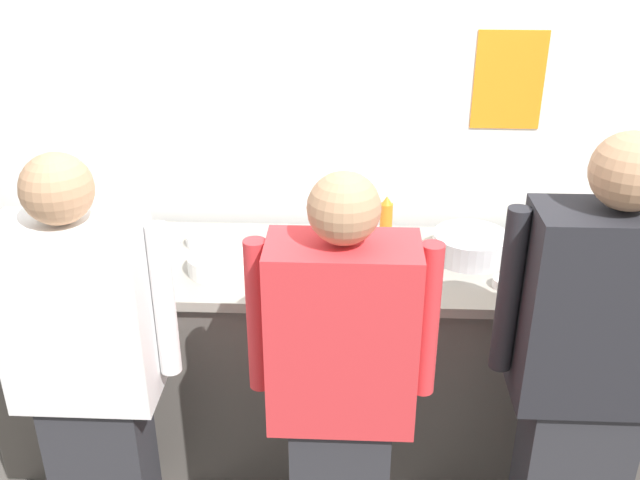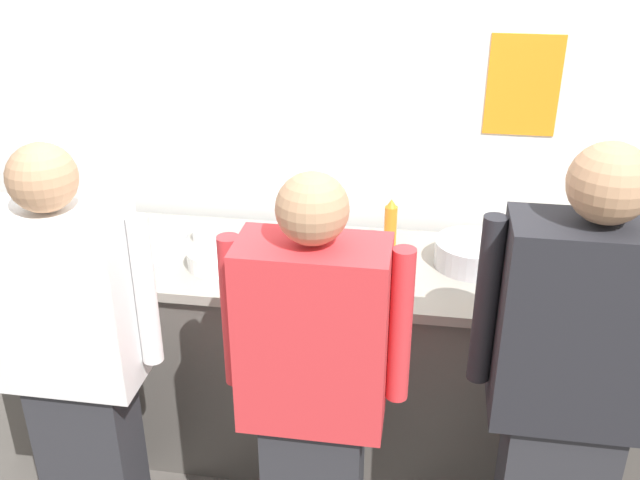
{
  "view_description": "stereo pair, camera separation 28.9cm",
  "coord_description": "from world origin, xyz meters",
  "px_view_note": "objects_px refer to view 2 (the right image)",
  "views": [
    {
      "loc": [
        0.1,
        -2.21,
        2.28
      ],
      "look_at": [
        -0.03,
        0.39,
        1.01
      ],
      "focal_mm": 40.15,
      "sensor_mm": 36.0,
      "label": 1
    },
    {
      "loc": [
        0.38,
        -2.18,
        2.28
      ],
      "look_at": [
        -0.03,
        0.39,
        1.01
      ],
      "focal_mm": 40.15,
      "sensor_mm": 36.0,
      "label": 2
    }
  ],
  "objects_px": {
    "squeeze_bottle_spare": "(391,223)",
    "sheet_tray": "(116,243)",
    "plate_stack_rear": "(321,243)",
    "ramekin_red_sauce": "(502,293)",
    "ramekin_orange_sauce": "(204,234)",
    "chef_near_left": "(75,360)",
    "squeeze_bottle_secondary": "(578,239)",
    "squeeze_bottle_primary": "(347,251)",
    "chef_center": "(313,397)",
    "mixing_bowl_steel": "(473,253)",
    "plate_stack_front": "(216,258)",
    "chef_far_right": "(569,394)"
  },
  "relations": [
    {
      "from": "chef_near_left",
      "to": "plate_stack_front",
      "type": "relative_size",
      "value": 6.97
    },
    {
      "from": "ramekin_orange_sauce",
      "to": "ramekin_red_sauce",
      "type": "bearing_deg",
      "value": -13.75
    },
    {
      "from": "chef_center",
      "to": "ramekin_red_sauce",
      "type": "bearing_deg",
      "value": 43.52
    },
    {
      "from": "chef_far_right",
      "to": "ramekin_orange_sauce",
      "type": "height_order",
      "value": "chef_far_right"
    },
    {
      "from": "squeeze_bottle_secondary",
      "to": "ramekin_orange_sauce",
      "type": "relative_size",
      "value": 2.11
    },
    {
      "from": "squeeze_bottle_primary",
      "to": "ramekin_orange_sauce",
      "type": "height_order",
      "value": "squeeze_bottle_primary"
    },
    {
      "from": "squeeze_bottle_spare",
      "to": "squeeze_bottle_secondary",
      "type": "bearing_deg",
      "value": -2.12
    },
    {
      "from": "chef_near_left",
      "to": "plate_stack_front",
      "type": "height_order",
      "value": "chef_near_left"
    },
    {
      "from": "plate_stack_rear",
      "to": "ramekin_orange_sauce",
      "type": "distance_m",
      "value": 0.52
    },
    {
      "from": "chef_center",
      "to": "sheet_tray",
      "type": "relative_size",
      "value": 2.97
    },
    {
      "from": "plate_stack_rear",
      "to": "squeeze_bottle_spare",
      "type": "distance_m",
      "value": 0.3
    },
    {
      "from": "chef_near_left",
      "to": "squeeze_bottle_secondary",
      "type": "bearing_deg",
      "value": 26.66
    },
    {
      "from": "plate_stack_rear",
      "to": "squeeze_bottle_secondary",
      "type": "relative_size",
      "value": 1.07
    },
    {
      "from": "chef_near_left",
      "to": "squeeze_bottle_secondary",
      "type": "distance_m",
      "value": 1.97
    },
    {
      "from": "chef_far_right",
      "to": "squeeze_bottle_secondary",
      "type": "xyz_separation_m",
      "value": [
        0.15,
        0.87,
        0.12
      ]
    },
    {
      "from": "chef_near_left",
      "to": "ramekin_orange_sauce",
      "type": "relative_size",
      "value": 16.67
    },
    {
      "from": "chef_center",
      "to": "ramekin_orange_sauce",
      "type": "relative_size",
      "value": 16.42
    },
    {
      "from": "plate_stack_front",
      "to": "ramekin_red_sauce",
      "type": "bearing_deg",
      "value": -3.84
    },
    {
      "from": "ramekin_orange_sauce",
      "to": "chef_far_right",
      "type": "bearing_deg",
      "value": -30.32
    },
    {
      "from": "chef_far_right",
      "to": "plate_stack_rear",
      "type": "height_order",
      "value": "chef_far_right"
    },
    {
      "from": "squeeze_bottle_spare",
      "to": "sheet_tray",
      "type": "bearing_deg",
      "value": -170.6
    },
    {
      "from": "plate_stack_rear",
      "to": "squeeze_bottle_primary",
      "type": "xyz_separation_m",
      "value": [
        0.13,
        -0.18,
        0.06
      ]
    },
    {
      "from": "sheet_tray",
      "to": "squeeze_bottle_primary",
      "type": "distance_m",
      "value": 1.01
    },
    {
      "from": "plate_stack_rear",
      "to": "sheet_tray",
      "type": "distance_m",
      "value": 0.88
    },
    {
      "from": "plate_stack_rear",
      "to": "squeeze_bottle_spare",
      "type": "height_order",
      "value": "squeeze_bottle_spare"
    },
    {
      "from": "squeeze_bottle_spare",
      "to": "ramekin_red_sauce",
      "type": "xyz_separation_m",
      "value": [
        0.44,
        -0.38,
        -0.08
      ]
    },
    {
      "from": "mixing_bowl_steel",
      "to": "chef_far_right",
      "type": "bearing_deg",
      "value": -70.51
    },
    {
      "from": "ramekin_orange_sauce",
      "to": "ramekin_red_sauce",
      "type": "relative_size",
      "value": 1.0
    },
    {
      "from": "plate_stack_front",
      "to": "squeeze_bottle_spare",
      "type": "bearing_deg",
      "value": 24.01
    },
    {
      "from": "chef_near_left",
      "to": "ramekin_red_sauce",
      "type": "height_order",
      "value": "chef_near_left"
    },
    {
      "from": "plate_stack_rear",
      "to": "ramekin_orange_sauce",
      "type": "xyz_separation_m",
      "value": [
        -0.52,
        0.02,
        -0.01
      ]
    },
    {
      "from": "sheet_tray",
      "to": "ramekin_orange_sauce",
      "type": "height_order",
      "value": "ramekin_orange_sauce"
    },
    {
      "from": "chef_near_left",
      "to": "squeeze_bottle_spare",
      "type": "bearing_deg",
      "value": 42.38
    },
    {
      "from": "mixing_bowl_steel",
      "to": "ramekin_red_sauce",
      "type": "distance_m",
      "value": 0.27
    },
    {
      "from": "plate_stack_rear",
      "to": "sheet_tray",
      "type": "xyz_separation_m",
      "value": [
        -0.87,
        -0.1,
        -0.02
      ]
    },
    {
      "from": "ramekin_orange_sauce",
      "to": "squeeze_bottle_primary",
      "type": "bearing_deg",
      "value": -16.55
    },
    {
      "from": "sheet_tray",
      "to": "squeeze_bottle_spare",
      "type": "height_order",
      "value": "squeeze_bottle_spare"
    },
    {
      "from": "squeeze_bottle_spare",
      "to": "mixing_bowl_steel",
      "type": "bearing_deg",
      "value": -21.03
    },
    {
      "from": "chef_center",
      "to": "squeeze_bottle_primary",
      "type": "distance_m",
      "value": 0.71
    },
    {
      "from": "plate_stack_rear",
      "to": "squeeze_bottle_spare",
      "type": "bearing_deg",
      "value": 17.13
    },
    {
      "from": "chef_far_right",
      "to": "squeeze_bottle_primary",
      "type": "xyz_separation_m",
      "value": [
        -0.76,
        0.63,
        0.11
      ]
    },
    {
      "from": "chef_center",
      "to": "plate_stack_rear",
      "type": "relative_size",
      "value": 7.3
    },
    {
      "from": "squeeze_bottle_spare",
      "to": "plate_stack_front",
      "type": "bearing_deg",
      "value": -155.99
    },
    {
      "from": "plate_stack_rear",
      "to": "ramekin_red_sauce",
      "type": "height_order",
      "value": "plate_stack_rear"
    },
    {
      "from": "sheet_tray",
      "to": "mixing_bowl_steel",
      "type": "bearing_deg",
      "value": 2.28
    },
    {
      "from": "plate_stack_rear",
      "to": "plate_stack_front",
      "type": "bearing_deg",
      "value": -151.42
    },
    {
      "from": "plate_stack_rear",
      "to": "ramekin_red_sauce",
      "type": "relative_size",
      "value": 2.26
    },
    {
      "from": "sheet_tray",
      "to": "plate_stack_front",
      "type": "bearing_deg",
      "value": -12.94
    },
    {
      "from": "mixing_bowl_steel",
      "to": "ramekin_orange_sauce",
      "type": "height_order",
      "value": "mixing_bowl_steel"
    },
    {
      "from": "plate_stack_front",
      "to": "ramekin_red_sauce",
      "type": "relative_size",
      "value": 2.41
    }
  ]
}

